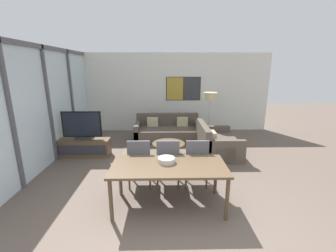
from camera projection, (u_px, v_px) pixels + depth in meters
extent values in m
plane|color=brown|center=(183.00, 237.00, 3.14)|extent=(24.00, 24.00, 0.00)
cube|color=silver|center=(171.00, 93.00, 8.16)|extent=(7.12, 0.06, 2.80)
cube|color=#2D2D33|center=(183.00, 89.00, 8.09)|extent=(1.25, 0.01, 0.84)
cube|color=#B29333|center=(175.00, 89.00, 8.08)|extent=(0.58, 0.02, 0.80)
cube|color=#38383D|center=(192.00, 89.00, 8.09)|extent=(0.58, 0.02, 0.80)
cube|color=silver|center=(48.00, 106.00, 5.41)|extent=(0.02, 5.55, 2.80)
cube|color=#515156|center=(41.00, 47.00, 5.07)|extent=(0.07, 5.55, 0.10)
cube|color=#515156|center=(11.00, 118.00, 4.07)|extent=(0.07, 0.08, 2.80)
cube|color=#515156|center=(49.00, 106.00, 5.41)|extent=(0.07, 0.08, 2.80)
cube|color=#515156|center=(72.00, 98.00, 6.75)|extent=(0.07, 0.08, 2.80)
cube|color=#706051|center=(169.00, 156.00, 6.02)|extent=(2.56, 1.86, 0.01)
cube|color=brown|center=(84.00, 147.00, 5.97)|extent=(1.36, 0.39, 0.46)
cube|color=#2D2D33|center=(81.00, 150.00, 5.78)|extent=(1.25, 0.01, 0.25)
cube|color=#2D2D33|center=(83.00, 138.00, 5.91)|extent=(0.36, 0.20, 0.05)
cube|color=#2D2D33|center=(83.00, 136.00, 5.89)|extent=(0.06, 0.03, 0.08)
cube|color=black|center=(82.00, 124.00, 5.81)|extent=(1.01, 0.04, 0.68)
cube|color=black|center=(81.00, 124.00, 5.79)|extent=(0.94, 0.01, 0.61)
cube|color=#51473D|center=(168.00, 134.00, 7.21)|extent=(2.05, 1.00, 0.42)
cube|color=#51473D|center=(167.00, 125.00, 7.57)|extent=(2.05, 0.16, 0.82)
cube|color=#51473D|center=(138.00, 132.00, 7.17)|extent=(0.14, 1.00, 0.60)
cube|color=#51473D|center=(197.00, 131.00, 7.21)|extent=(0.14, 1.00, 0.60)
cube|color=#C6B289|center=(153.00, 122.00, 7.34)|extent=(0.36, 0.12, 0.30)
cube|color=#C6B289|center=(182.00, 122.00, 7.36)|extent=(0.36, 0.12, 0.30)
cube|color=#51473D|center=(218.00, 146.00, 6.15)|extent=(1.00, 1.50, 0.42)
cube|color=#51473D|center=(203.00, 139.00, 6.09)|extent=(0.16, 1.50, 0.82)
cube|color=#51473D|center=(225.00, 152.00, 5.47)|extent=(1.00, 0.14, 0.60)
cube|color=#51473D|center=(213.00, 135.00, 6.78)|extent=(1.00, 0.14, 0.60)
cube|color=#C6B289|center=(213.00, 137.00, 5.73)|extent=(0.12, 0.36, 0.30)
cylinder|color=brown|center=(169.00, 155.00, 6.02)|extent=(0.39, 0.39, 0.03)
cylinder|color=brown|center=(169.00, 150.00, 5.98)|extent=(0.16, 0.16, 0.31)
cylinder|color=brown|center=(169.00, 144.00, 5.94)|extent=(0.86, 0.86, 0.04)
cube|color=brown|center=(169.00, 166.00, 3.66)|extent=(1.88, 0.88, 0.04)
cylinder|color=brown|center=(111.00, 201.00, 3.37)|extent=(0.06, 0.06, 0.71)
cylinder|color=brown|center=(227.00, 199.00, 3.40)|extent=(0.06, 0.06, 0.71)
cylinder|color=brown|center=(120.00, 177.00, 4.11)|extent=(0.06, 0.06, 0.71)
cylinder|color=brown|center=(216.00, 176.00, 4.14)|extent=(0.06, 0.06, 0.71)
cube|color=#4C4C51|center=(140.00, 164.00, 4.45)|extent=(0.46, 0.46, 0.06)
cube|color=#4C4C51|center=(139.00, 154.00, 4.17)|extent=(0.42, 0.05, 0.53)
cylinder|color=brown|center=(129.00, 180.00, 4.31)|extent=(0.04, 0.04, 0.40)
cylinder|color=brown|center=(150.00, 180.00, 4.31)|extent=(0.04, 0.04, 0.40)
cylinder|color=brown|center=(132.00, 171.00, 4.69)|extent=(0.04, 0.04, 0.40)
cylinder|color=brown|center=(151.00, 171.00, 4.70)|extent=(0.04, 0.04, 0.40)
cube|color=#4C4C51|center=(168.00, 164.00, 4.45)|extent=(0.46, 0.46, 0.06)
cube|color=#4C4C51|center=(168.00, 154.00, 4.18)|extent=(0.42, 0.05, 0.53)
cylinder|color=brown|center=(158.00, 180.00, 4.31)|extent=(0.04, 0.04, 0.40)
cylinder|color=brown|center=(178.00, 180.00, 4.32)|extent=(0.04, 0.04, 0.40)
cylinder|color=brown|center=(158.00, 171.00, 4.70)|extent=(0.04, 0.04, 0.40)
cylinder|color=brown|center=(177.00, 170.00, 4.70)|extent=(0.04, 0.04, 0.40)
cube|color=#4C4C51|center=(195.00, 164.00, 4.45)|extent=(0.46, 0.46, 0.06)
cube|color=#4C4C51|center=(197.00, 154.00, 4.18)|extent=(0.42, 0.05, 0.53)
cylinder|color=brown|center=(186.00, 180.00, 4.32)|extent=(0.04, 0.04, 0.40)
cylinder|color=brown|center=(207.00, 180.00, 4.32)|extent=(0.04, 0.04, 0.40)
cylinder|color=brown|center=(184.00, 171.00, 4.70)|extent=(0.04, 0.04, 0.40)
cylinder|color=brown|center=(203.00, 170.00, 4.71)|extent=(0.04, 0.04, 0.40)
cylinder|color=#B7B2A8|center=(166.00, 160.00, 3.75)|extent=(0.29, 0.29, 0.08)
torus|color=#B7B2A8|center=(166.00, 158.00, 3.74)|extent=(0.29, 0.29, 0.02)
cylinder|color=#2D2D33|center=(208.00, 139.00, 7.36)|extent=(0.28, 0.28, 0.02)
cylinder|color=#B7B7BC|center=(209.00, 120.00, 7.19)|extent=(0.03, 0.03, 1.30)
cylinder|color=#C6B289|center=(210.00, 96.00, 7.00)|extent=(0.43, 0.43, 0.22)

